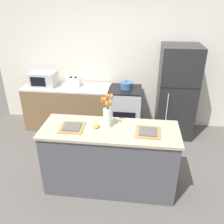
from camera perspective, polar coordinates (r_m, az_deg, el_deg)
The scene contains 13 objects.
ground_plane at distance 3.64m, azimuth -0.50°, elevation -16.94°, with size 10.00×10.00×0.00m, color #59544F.
back_wall at distance 4.77m, azimuth 2.59°, elevation 12.52°, with size 5.20×0.08×2.70m.
kitchen_island at distance 3.33m, azimuth -0.53°, elevation -11.04°, with size 1.80×0.66×0.94m.
back_counter at distance 4.90m, azimuth -10.46°, elevation 1.23°, with size 1.68×0.60×0.89m.
stove_range at distance 4.70m, azimuth 3.19°, elevation 0.51°, with size 0.60×0.61×0.89m.
refrigerator at distance 4.58m, azimuth 15.30°, elevation 4.57°, with size 0.68×0.67×1.73m.
flower_vase at distance 3.05m, azimuth -1.13°, elevation -0.30°, with size 0.16×0.14×0.44m.
pear_figurine at distance 3.08m, azimuth -3.81°, elevation -3.08°, with size 0.07×0.07×0.12m.
plate_setting_left at distance 3.13m, azimuth -9.59°, elevation -3.62°, with size 0.32×0.32×0.02m.
plate_setting_right at distance 3.02m, azimuth 8.64°, elevation -4.76°, with size 0.32×0.32×0.02m.
toaster at distance 4.71m, azimuth -9.23°, elevation 7.25°, with size 0.28×0.18×0.17m.
cooking_pot at distance 4.52m, azimuth 3.44°, elevation 6.43°, with size 0.24×0.24×0.15m.
microwave at distance 4.84m, azimuth -16.13°, elevation 7.69°, with size 0.48×0.37×0.27m.
Camera 1 is at (0.35, -2.62, 2.51)m, focal length 38.00 mm.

